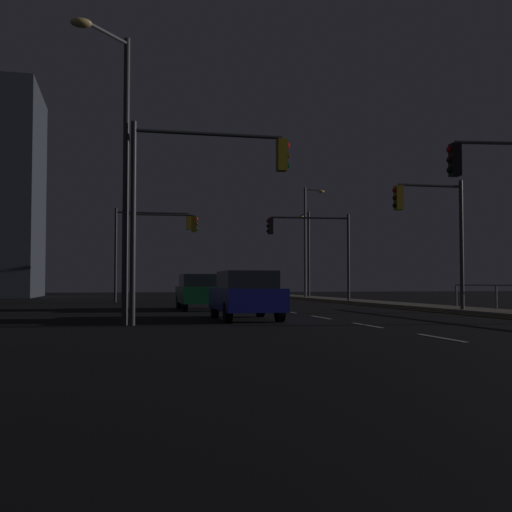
# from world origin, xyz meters

# --- Properties ---
(ground_plane) EXTENTS (112.00, 112.00, 0.00)m
(ground_plane) POSITION_xyz_m (0.00, 17.50, 0.00)
(ground_plane) COLOR black
(ground_plane) RESTS_ON ground
(sidewalk_right) EXTENTS (2.12, 77.00, 0.14)m
(sidewalk_right) POSITION_xyz_m (7.27, 17.50, 0.07)
(sidewalk_right) COLOR gray
(sidewalk_right) RESTS_ON ground
(lane_markings_center) EXTENTS (0.14, 50.00, 0.01)m
(lane_markings_center) POSITION_xyz_m (0.00, 21.00, 0.01)
(lane_markings_center) COLOR silver
(lane_markings_center) RESTS_ON ground
(lane_edge_line) EXTENTS (0.14, 53.00, 0.01)m
(lane_edge_line) POSITION_xyz_m (5.96, 22.50, 0.01)
(lane_edge_line) COLOR gold
(lane_edge_line) RESTS_ON ground
(car) EXTENTS (1.90, 4.43, 1.57)m
(car) POSITION_xyz_m (-2.77, 16.34, 0.82)
(car) COLOR navy
(car) RESTS_ON ground
(car_oncoming) EXTENTS (1.89, 4.43, 1.57)m
(car_oncoming) POSITION_xyz_m (-3.24, 23.99, 0.82)
(car_oncoming) COLOR #14592D
(car_oncoming) RESTS_ON ground
(traffic_light_near_right) EXTENTS (4.79, 0.37, 5.78)m
(traffic_light_near_right) POSITION_xyz_m (-4.88, 35.42, 4.10)
(traffic_light_near_right) COLOR #2D3033
(traffic_light_near_right) RESTS_ON ground
(traffic_light_far_left) EXTENTS (5.04, 0.60, 5.15)m
(traffic_light_far_left) POSITION_xyz_m (4.44, 31.60, 3.83)
(traffic_light_far_left) COLOR #38383D
(traffic_light_far_left) RESTS_ON sidewalk_right
(traffic_light_mid_right) EXTENTS (4.41, 0.63, 5.45)m
(traffic_light_mid_right) POSITION_xyz_m (-4.57, 33.40, 3.86)
(traffic_light_mid_right) COLOR #2D3033
(traffic_light_mid_right) RESTS_ON ground
(traffic_light_near_left) EXTENTS (2.99, 0.35, 5.15)m
(traffic_light_near_left) POSITION_xyz_m (5.32, 18.96, 3.73)
(traffic_light_near_left) COLOR #38383D
(traffic_light_near_left) RESTS_ON sidewalk_right
(traffic_light_far_right) EXTENTS (4.67, 0.34, 5.77)m
(traffic_light_far_right) POSITION_xyz_m (-4.46, 14.43, 4.09)
(traffic_light_far_right) COLOR #38383D
(traffic_light_far_right) RESTS_ON ground
(street_lamp_mid_block) EXTENTS (0.56, 1.92, 6.51)m
(street_lamp_mid_block) POSITION_xyz_m (7.49, 42.17, 4.11)
(street_lamp_mid_block) COLOR #38383D
(street_lamp_mid_block) RESTS_ON sidewalk_right
(street_lamp_median) EXTENTS (1.62, 0.36, 8.13)m
(street_lamp_median) POSITION_xyz_m (7.02, 40.49, 4.92)
(street_lamp_median) COLOR #4C4C51
(street_lamp_median) RESTS_ON sidewalk_right
(street_lamp_far_end) EXTENTS (1.57, 1.71, 8.21)m
(street_lamp_far_end) POSITION_xyz_m (-6.82, 14.37, 4.89)
(street_lamp_far_end) COLOR #38383D
(street_lamp_far_end) RESTS_ON ground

